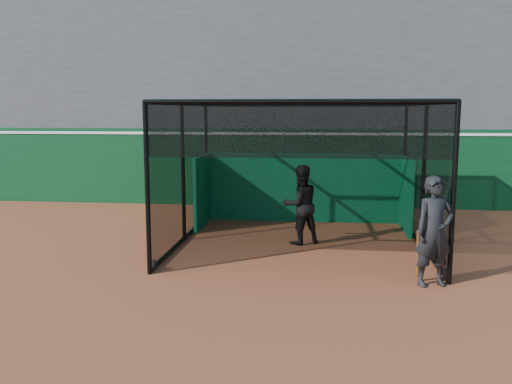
# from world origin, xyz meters

# --- Properties ---
(ground) EXTENTS (120.00, 120.00, 0.00)m
(ground) POSITION_xyz_m (0.00, 0.00, 0.00)
(ground) COLOR brown
(ground) RESTS_ON ground
(outfield_wall) EXTENTS (50.00, 0.50, 2.50)m
(outfield_wall) POSITION_xyz_m (0.00, 8.50, 1.29)
(outfield_wall) COLOR #0A3A1B
(outfield_wall) RESTS_ON ground
(grandstand) EXTENTS (50.00, 7.85, 8.95)m
(grandstand) POSITION_xyz_m (0.00, 12.27, 4.48)
(grandstand) COLOR #4C4C4F
(grandstand) RESTS_ON ground
(batting_cage) EXTENTS (5.58, 5.52, 3.23)m
(batting_cage) POSITION_xyz_m (0.87, 3.35, 1.61)
(batting_cage) COLOR black
(batting_cage) RESTS_ON ground
(batter) EXTENTS (1.12, 1.04, 1.84)m
(batter) POSITION_xyz_m (0.88, 3.36, 0.92)
(batter) COLOR black
(batter) RESTS_ON ground
(on_deck_player) EXTENTS (0.82, 0.66, 1.95)m
(on_deck_player) POSITION_xyz_m (3.30, 0.53, 0.97)
(on_deck_player) COLOR black
(on_deck_player) RESTS_ON ground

